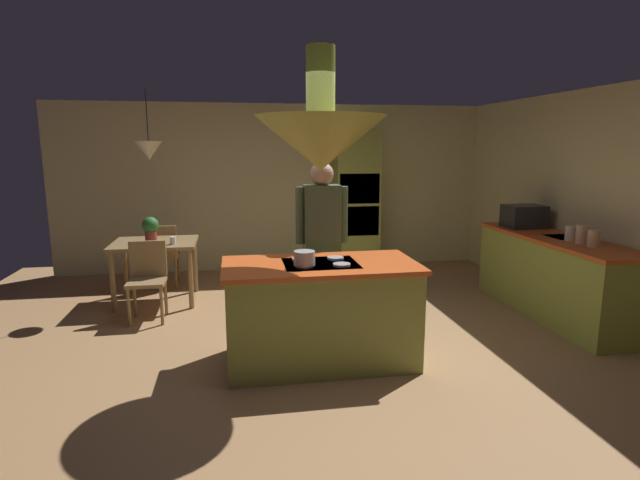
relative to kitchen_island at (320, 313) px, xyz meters
The scene contains 19 objects.
ground 0.50m from the kitchen_island, 90.00° to the left, with size 8.16×8.16×0.00m, color #AD7F51.
wall_back 3.74m from the kitchen_island, 90.00° to the left, with size 6.80×0.10×2.55m, color beige.
wall_right 3.40m from the kitchen_island, 10.46° to the left, with size 0.10×7.20×2.55m, color beige.
kitchen_island is the anchor object (origin of this frame).
counter_run_right 2.95m from the kitchen_island, 15.71° to the left, with size 0.73×2.31×0.91m.
oven_tower 3.48m from the kitchen_island, 71.26° to the left, with size 0.66×0.62×2.15m.
dining_table 2.71m from the kitchen_island, 128.99° to the left, with size 1.00×0.84×0.76m.
person_at_island 0.91m from the kitchen_island, 79.06° to the left, with size 0.53×0.23×1.76m.
range_hood 1.50m from the kitchen_island, 90.00° to the right, with size 1.10×1.10×1.00m.
pendant_light_over_table 3.04m from the kitchen_island, 128.99° to the left, with size 0.32×0.32×0.82m.
chair_facing_island 2.24m from the kitchen_island, 139.33° to the left, with size 0.40×0.40×0.87m.
chair_by_back_wall 3.22m from the kitchen_island, 121.82° to the left, with size 0.40×0.40×0.87m.
potted_plant_on_table 2.82m from the kitchen_island, 129.01° to the left, with size 0.20×0.20×0.30m.
cup_on_table 2.41m from the kitchen_island, 127.61° to the left, with size 0.07×0.07×0.09m, color white.
canister_flour 2.90m from the kitchen_island, ahead, with size 0.12×0.12×0.17m, color #E0B78C.
canister_sugar 2.92m from the kitchen_island, ahead, with size 0.12×0.12×0.20m, color #E0B78C.
canister_tea 2.95m from the kitchen_island, 11.78° to the left, with size 0.10×0.10×0.16m, color silver.
microwave_on_counter 3.26m from the kitchen_island, 27.55° to the left, with size 0.46×0.36×0.28m, color #232326.
cooking_pot_on_cooktop 0.57m from the kitchen_island, 140.91° to the right, with size 0.18×0.18×0.12m, color #B2B2B7.
Camera 1 is at (-0.73, -4.37, 1.91)m, focal length 28.05 mm.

